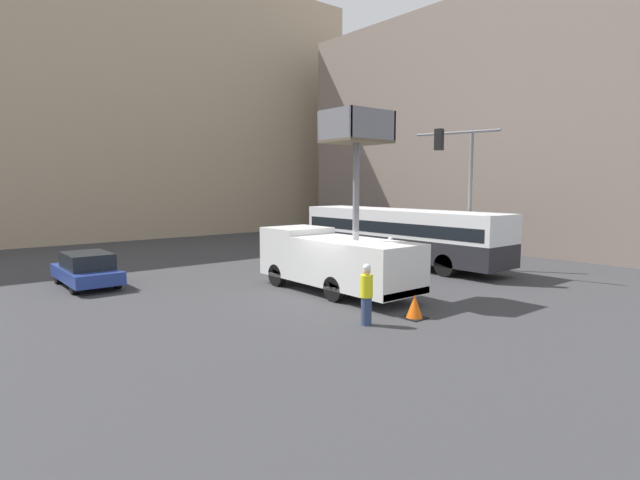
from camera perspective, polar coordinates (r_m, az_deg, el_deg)
name	(u,v)px	position (r m, az deg, el deg)	size (l,w,h in m)	color
ground_plane	(334,298)	(18.82, 1.58, -6.60)	(120.00, 120.00, 0.00)	#38383A
building_backdrop_far	(96,103)	(45.17, -24.24, 14.04)	(44.00, 10.00, 21.40)	tan
building_backdrop_side	(494,130)	(39.09, 19.23, 11.77)	(10.00, 28.00, 16.31)	gray
utility_truck	(335,255)	(19.48, 1.73, -1.76)	(2.38, 7.26, 6.86)	silver
city_bus	(400,232)	(26.78, 9.09, 0.92)	(2.61, 12.26, 2.90)	#232328
traffic_light_pole	(461,175)	(24.62, 15.77, 7.13)	(4.12, 3.86, 6.88)	slate
road_worker_near_truck	(366,294)	(15.10, 5.34, -6.20)	(0.38, 0.38, 1.87)	navy
road_worker_directing	(390,258)	(22.70, 8.02, -2.01)	(0.38, 0.38, 1.88)	navy
traffic_cone_near_truck	(415,307)	(16.17, 10.75, -7.54)	(0.67, 0.67, 0.77)	black
parked_car_curbside	(87,269)	(22.86, -25.10, -3.04)	(1.87, 4.30, 1.43)	navy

